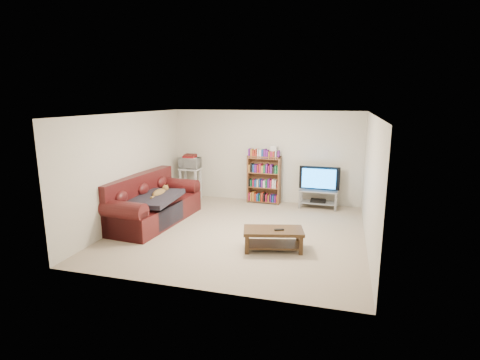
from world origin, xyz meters
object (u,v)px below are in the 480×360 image
(bookshelf, at_px, (264,179))
(sofa, at_px, (151,206))
(tv_stand, at_px, (318,196))
(coffee_table, at_px, (273,235))

(bookshelf, bearing_deg, sofa, -131.41)
(sofa, distance_m, tv_stand, 4.09)
(bookshelf, bearing_deg, coffee_table, -72.39)
(bookshelf, bearing_deg, tv_stand, -2.26)
(tv_stand, distance_m, bookshelf, 1.46)
(coffee_table, height_order, bookshelf, bookshelf)
(sofa, bearing_deg, coffee_table, -11.25)
(sofa, height_order, bookshelf, bookshelf)
(tv_stand, bearing_deg, coffee_table, -100.13)
(sofa, relative_size, bookshelf, 2.03)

